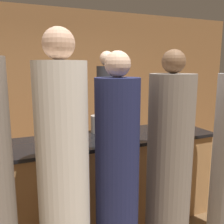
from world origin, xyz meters
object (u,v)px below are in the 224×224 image
at_px(bartender, 107,124).
at_px(ice_bucket, 97,124).
at_px(guest_2, 169,168).
at_px(guest_4, 64,182).
at_px(guest_0, 117,178).

xyz_separation_m(bartender, ice_bucket, (-0.37, -0.63, 0.17)).
distance_m(bartender, guest_2, 1.55).
height_order(guest_2, ice_bucket, guest_2).
height_order(guest_2, guest_4, guest_4).
bearing_deg(ice_bucket, guest_4, -121.49).
bearing_deg(guest_4, ice_bucket, 58.51).
bearing_deg(ice_bucket, guest_2, -69.86).
bearing_deg(ice_bucket, bartender, 59.73).
bearing_deg(guest_0, bartender, 71.32).
distance_m(guest_2, ice_bucket, 1.01).
bearing_deg(bartender, guest_2, 88.97).
bearing_deg(bartender, guest_0, 71.32).
relative_size(guest_0, ice_bucket, 9.38).
height_order(bartender, guest_0, bartender).
bearing_deg(ice_bucket, guest_0, -99.82).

